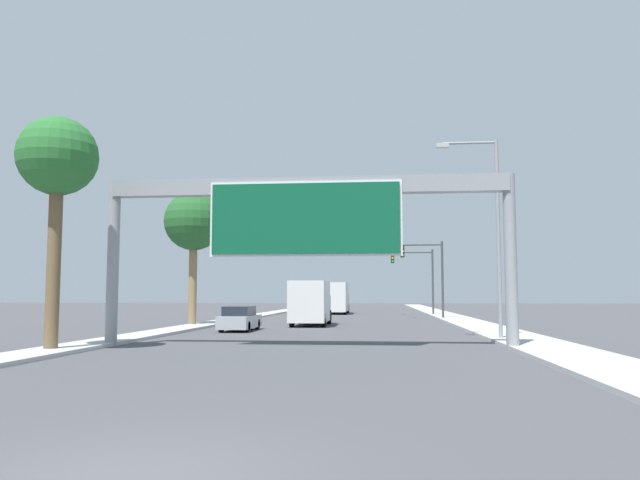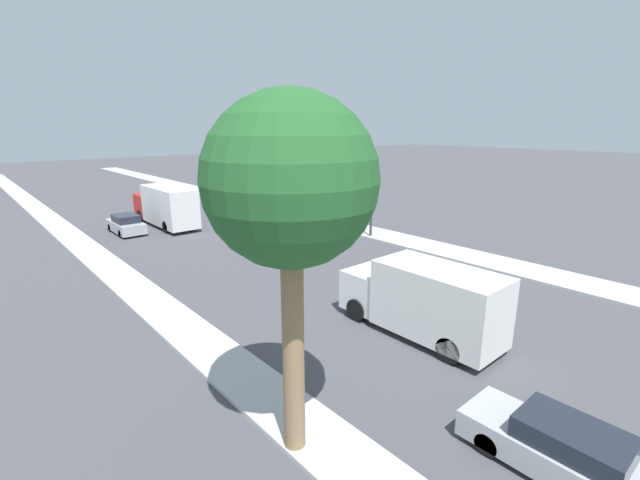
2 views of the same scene
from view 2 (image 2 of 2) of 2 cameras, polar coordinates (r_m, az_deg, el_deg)
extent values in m
cube|color=#B2B2B2|center=(42.63, -4.35, 3.74)|extent=(3.00, 120.00, 0.15)
cube|color=#B2B2B2|center=(35.14, -29.23, -0.60)|extent=(2.00, 120.00, 0.15)
cube|color=#A5A8AD|center=(37.71, -24.44, 1.69)|extent=(1.87, 4.33, 0.77)
cube|color=#1E232D|center=(37.37, -24.46, 2.65)|extent=(1.65, 2.25, 0.58)
cylinder|color=black|center=(38.81, -26.16, 1.48)|extent=(0.22, 0.64, 0.64)
cylinder|color=black|center=(39.25, -23.85, 1.87)|extent=(0.22, 0.64, 0.64)
cylinder|color=black|center=(36.27, -25.01, 0.75)|extent=(0.22, 0.64, 0.64)
cylinder|color=black|center=(36.74, -22.55, 1.18)|extent=(0.22, 0.64, 0.64)
cube|color=#A5A8AD|center=(13.19, 29.23, -23.62)|extent=(1.74, 4.67, 0.73)
cube|color=#1E232D|center=(12.78, 30.67, -21.65)|extent=(1.53, 2.43, 0.55)
cylinder|color=black|center=(13.14, 21.40, -24.00)|extent=(0.22, 0.64, 0.64)
cylinder|color=black|center=(14.28, 24.46, -20.87)|extent=(0.22, 0.64, 0.64)
cylinder|color=black|center=(13.70, 36.51, -24.35)|extent=(0.22, 0.64, 0.64)
cube|color=white|center=(19.72, 6.87, -6.48)|extent=(2.20, 1.97, 1.77)
cube|color=silver|center=(17.58, 15.50, -7.98)|extent=(2.39, 5.05, 2.75)
cylinder|color=black|center=(19.21, 4.89, -9.25)|extent=(0.28, 1.00, 1.00)
cylinder|color=black|center=(20.66, 8.99, -7.59)|extent=(0.28, 1.00, 1.00)
cylinder|color=black|center=(16.67, 16.85, -13.89)|extent=(0.28, 1.00, 1.00)
cylinder|color=black|center=(18.33, 20.46, -11.46)|extent=(0.28, 1.00, 1.00)
cube|color=red|center=(42.32, -21.65, 4.35)|extent=(2.22, 2.50, 2.04)
cube|color=silver|center=(38.10, -19.41, 4.32)|extent=(2.42, 6.43, 3.14)
cylinder|color=black|center=(42.01, -22.85, 3.02)|extent=(0.28, 1.00, 1.00)
cylinder|color=black|center=(42.70, -20.14, 3.46)|extent=(0.28, 1.00, 1.00)
cylinder|color=black|center=(36.51, -19.82, 1.65)|extent=(0.28, 1.00, 1.00)
cylinder|color=black|center=(37.31, -16.78, 2.18)|extent=(0.28, 1.00, 1.00)
cylinder|color=#3D3D3F|center=(32.62, 6.93, 6.14)|extent=(0.20, 0.20, 6.81)
cylinder|color=#3D3D3F|center=(30.92, 4.73, 11.51)|extent=(3.76, 0.14, 0.14)
cube|color=black|center=(29.85, 2.56, 10.31)|extent=(0.35, 0.28, 1.05)
cylinder|color=red|center=(29.71, 2.78, 10.96)|extent=(0.22, 0.04, 0.22)
cylinder|color=yellow|center=(29.74, 2.77, 10.29)|extent=(0.22, 0.04, 0.22)
cylinder|color=green|center=(29.77, 2.77, 9.62)|extent=(0.22, 0.04, 0.22)
cylinder|color=#3D3D3F|center=(39.93, -3.87, 7.83)|extent=(0.20, 0.20, 6.81)
cylinder|color=#3D3D3F|center=(38.35, -6.66, 12.13)|extent=(4.47, 0.14, 0.14)
cube|color=black|center=(37.35, -9.05, 11.08)|extent=(0.35, 0.28, 1.05)
cylinder|color=red|center=(37.19, -8.94, 11.61)|extent=(0.22, 0.04, 0.22)
cylinder|color=yellow|center=(37.21, -8.91, 11.08)|extent=(0.22, 0.04, 0.22)
cylinder|color=green|center=(37.24, -8.89, 10.54)|extent=(0.22, 0.04, 0.22)
cylinder|color=#8C704C|center=(10.77, -3.64, -11.39)|extent=(0.56, 0.56, 7.18)
sphere|color=#235B28|center=(9.73, -3.99, 7.92)|extent=(4.05, 4.05, 4.05)
camera|label=1|loc=(39.03, 107.23, -14.04)|focal=35.00mm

